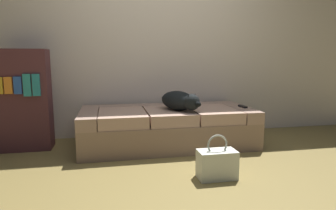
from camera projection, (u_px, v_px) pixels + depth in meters
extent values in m
plane|color=olive|center=(194.00, 184.00, 2.37)|extent=(10.00, 10.00, 0.00)
cube|color=beige|center=(159.00, 27.00, 3.78)|extent=(6.40, 0.10, 2.80)
cube|color=#896D58|center=(167.00, 132.00, 3.43)|extent=(1.95, 0.92, 0.30)
cube|color=gray|center=(89.00, 117.00, 3.22)|extent=(0.20, 0.92, 0.13)
cube|color=gray|center=(238.00, 111.00, 3.56)|extent=(0.20, 0.92, 0.13)
cube|color=gray|center=(162.00, 109.00, 3.74)|extent=(1.55, 0.20, 0.13)
cube|color=tan|center=(122.00, 118.00, 3.20)|extent=(0.50, 0.70, 0.13)
cube|color=tan|center=(169.00, 116.00, 3.30)|extent=(0.50, 0.70, 0.13)
cube|color=tan|center=(213.00, 114.00, 3.40)|extent=(0.50, 0.70, 0.13)
ellipsoid|color=black|center=(178.00, 101.00, 3.28)|extent=(0.46, 0.54, 0.21)
sphere|color=black|center=(192.00, 102.00, 3.11)|extent=(0.17, 0.17, 0.17)
ellipsoid|color=black|center=(197.00, 104.00, 3.05)|extent=(0.11, 0.12, 0.06)
cone|color=black|center=(195.00, 96.00, 3.13)|extent=(0.04, 0.04, 0.05)
cone|color=black|center=(189.00, 97.00, 3.07)|extent=(0.04, 0.04, 0.05)
ellipsoid|color=black|center=(169.00, 97.00, 3.47)|extent=(0.18, 0.06, 0.05)
cube|color=black|center=(243.00, 106.00, 3.47)|extent=(0.05, 0.15, 0.02)
cube|color=silver|center=(217.00, 164.00, 2.46)|extent=(0.32, 0.18, 0.24)
torus|color=#9A9D91|center=(217.00, 145.00, 2.44)|extent=(0.18, 0.02, 0.18)
cube|color=#4F282C|center=(23.00, 100.00, 3.20)|extent=(0.56, 0.28, 1.10)
cube|color=orange|center=(8.00, 85.00, 3.01)|extent=(0.08, 0.02, 0.17)
cube|color=#2853A8|center=(18.00, 85.00, 3.03)|extent=(0.08, 0.02, 0.18)
cube|color=teal|center=(27.00, 85.00, 3.05)|extent=(0.08, 0.02, 0.23)
cube|color=teal|center=(36.00, 85.00, 3.06)|extent=(0.08, 0.02, 0.23)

